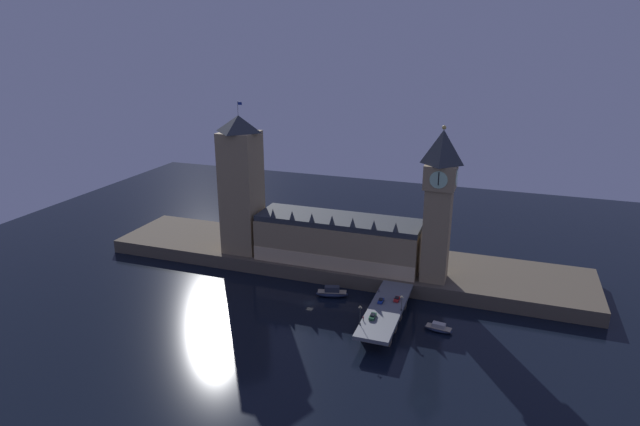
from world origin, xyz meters
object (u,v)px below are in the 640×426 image
Objects in this scene: pedestrian_near_rail at (363,318)px; pedestrian_far_rail at (379,290)px; car_northbound_lead at (381,301)px; street_lamp_near at (360,313)px; boat_upstream at (332,293)px; clock_tower at (439,201)px; street_lamp_mid at (402,301)px; car_northbound_trail at (373,316)px; victoria_tower at (241,185)px; car_southbound_trail at (397,299)px; boat_downstream at (439,328)px.

pedestrian_near_rail is 1.03× the size of pedestrian_far_rail.
pedestrian_far_rail is at bearing 108.58° from car_northbound_lead.
boat_upstream is at bearing 124.50° from street_lamp_near.
clock_tower reaches higher than street_lamp_mid.
pedestrian_far_rail is 26.81m from street_lamp_near.
clock_tower is 13.80× the size of car_northbound_trail.
street_lamp_near is at bearing -55.50° from boat_upstream.
car_northbound_lead is at bearing 90.00° from car_northbound_trail.
victoria_tower reaches higher than car_southbound_trail.
pedestrian_near_rail is at bearing -133.95° from car_northbound_trail.
victoria_tower is at bearing 146.77° from pedestrian_near_rail.
boat_upstream is (-28.10, 6.61, -5.24)m from car_southbound_trail.
clock_tower reaches higher than pedestrian_far_rail.
clock_tower is 10.71× the size of street_lamp_mid.
car_northbound_lead is 2.28× the size of pedestrian_far_rail.
pedestrian_far_rail is 16.57m from street_lamp_mid.
car_northbound_lead is 15.76m from pedestrian_near_rail.
car_northbound_lead is at bearing -148.15° from car_southbound_trail.
boat_downstream is (25.01, 12.55, -6.07)m from pedestrian_near_rail.
car_southbound_trail is 0.56× the size of street_lamp_near.
car_southbound_trail is 2.29× the size of pedestrian_near_rail.
car_southbound_trail is 9.39m from pedestrian_far_rail.
boat_downstream is at bearing 3.42° from street_lamp_mid.
clock_tower is 16.35× the size of car_northbound_lead.
boat_downstream is at bearing 23.60° from car_northbound_trail.
pedestrian_far_rail is at bearing 156.21° from boat_downstream.
pedestrian_far_rail is at bearing 149.99° from car_southbound_trail.
victoria_tower reaches higher than boat_downstream.
pedestrian_near_rail is 0.13× the size of boat_upstream.
clock_tower is 49.78m from boat_downstream.
street_lamp_near is (-0.40, -2.99, 3.55)m from pedestrian_near_rail.
clock_tower is 37.23× the size of pedestrian_far_rail.
car_southbound_trail is (-10.25, -24.46, -32.78)m from clock_tower.
victoria_tower is at bearing 157.75° from boat_upstream.
car_northbound_trail is at bearing -156.40° from boat_downstream.
victoria_tower is 14.96× the size of car_northbound_trail.
car_southbound_trail is at bearing -112.74° from clock_tower.
car_southbound_trail is (5.42, 3.37, -0.00)m from car_northbound_lead.
pedestrian_near_rail is 0.30× the size of street_lamp_mid.
car_southbound_trail is at bearing 31.85° from car_northbound_lead.
pedestrian_near_rail is (70.42, -46.14, -30.53)m from victoria_tower.
street_lamp_mid reaches higher than car_northbound_trail.
street_lamp_mid is 16.40m from boat_downstream.
street_lamp_mid reaches higher than pedestrian_near_rail.
pedestrian_near_rail is at bearing -112.98° from clock_tower.
boat_upstream is (-38.35, -17.85, -38.02)m from clock_tower.
pedestrian_near_rail is at bearing -99.90° from car_northbound_lead.
car_northbound_lead is (-15.67, -27.82, -32.77)m from clock_tower.
clock_tower reaches higher than boat_downstream.
street_lamp_mid is 0.43× the size of boat_upstream.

